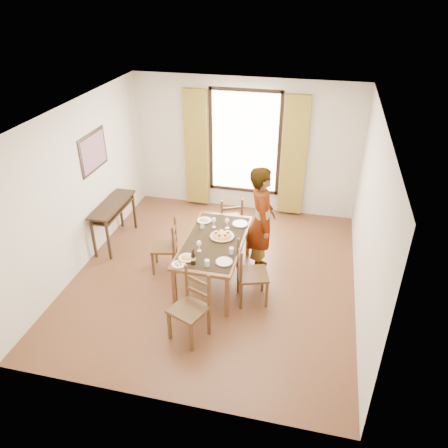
% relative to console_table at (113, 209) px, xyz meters
% --- Properties ---
extents(ground, '(5.00, 5.00, 0.00)m').
position_rel_console_table_xyz_m(ground, '(2.03, -0.60, -0.68)').
color(ground, '#4B2E17').
rests_on(ground, ground).
extents(room_shell, '(4.60, 5.10, 2.74)m').
position_rel_console_table_xyz_m(room_shell, '(2.03, -0.47, 0.86)').
color(room_shell, beige).
rests_on(room_shell, ground).
extents(console_table, '(0.38, 1.20, 0.80)m').
position_rel_console_table_xyz_m(console_table, '(0.00, 0.00, 0.00)').
color(console_table, black).
rests_on(console_table, ground).
extents(dining_table, '(0.91, 1.76, 0.76)m').
position_rel_console_table_xyz_m(dining_table, '(2.05, -0.69, 0.00)').
color(dining_table, brown).
rests_on(dining_table, ground).
extents(chair_west, '(0.48, 0.48, 0.91)m').
position_rel_console_table_xyz_m(chair_west, '(1.20, -0.59, -0.26)').
color(chair_west, '#4E2F1A').
rests_on(chair_west, ground).
extents(chair_north, '(0.55, 0.55, 0.95)m').
position_rel_console_table_xyz_m(chair_north, '(2.05, 0.48, -0.24)').
color(chair_north, '#4E2F1A').
rests_on(chair_north, ground).
extents(chair_south, '(0.58, 0.58, 1.01)m').
position_rel_console_table_xyz_m(chair_south, '(2.05, -1.99, -0.22)').
color(chair_south, '#4E2F1A').
rests_on(chair_south, ground).
extents(chair_east, '(0.56, 0.56, 1.00)m').
position_rel_console_table_xyz_m(chair_east, '(2.70, -1.07, -0.22)').
color(chair_east, '#4E2F1A').
rests_on(chair_east, ground).
extents(man, '(0.85, 0.70, 1.86)m').
position_rel_console_table_xyz_m(man, '(2.72, -0.26, 0.25)').
color(man, '#999BA1').
rests_on(man, ground).
extents(plate_sw, '(0.27, 0.27, 0.05)m').
position_rel_console_table_xyz_m(plate_sw, '(1.79, -1.28, 0.10)').
color(plate_sw, silver).
rests_on(plate_sw, dining_table).
extents(plate_se, '(0.27, 0.27, 0.05)m').
position_rel_console_table_xyz_m(plate_se, '(2.34, -1.25, 0.10)').
color(plate_se, silver).
rests_on(plate_se, dining_table).
extents(plate_nw, '(0.27, 0.27, 0.05)m').
position_rel_console_table_xyz_m(plate_nw, '(1.74, -0.16, 0.10)').
color(plate_nw, silver).
rests_on(plate_nw, dining_table).
extents(plate_ne, '(0.27, 0.27, 0.05)m').
position_rel_console_table_xyz_m(plate_ne, '(2.35, -0.13, 0.10)').
color(plate_ne, silver).
rests_on(plate_ne, dining_table).
extents(pasta_platter, '(0.40, 0.40, 0.10)m').
position_rel_console_table_xyz_m(pasta_platter, '(2.15, -0.58, 0.12)').
color(pasta_platter, orange).
rests_on(pasta_platter, dining_table).
extents(caprese_plate, '(0.20, 0.20, 0.04)m').
position_rel_console_table_xyz_m(caprese_plate, '(1.72, -1.45, 0.09)').
color(caprese_plate, silver).
rests_on(caprese_plate, dining_table).
extents(wine_glass_a, '(0.08, 0.08, 0.18)m').
position_rel_console_table_xyz_m(wine_glass_a, '(1.91, -1.04, 0.16)').
color(wine_glass_a, white).
rests_on(wine_glass_a, dining_table).
extents(wine_glass_b, '(0.08, 0.08, 0.18)m').
position_rel_console_table_xyz_m(wine_glass_b, '(2.17, -0.30, 0.16)').
color(wine_glass_b, white).
rests_on(wine_glass_b, dining_table).
extents(wine_glass_c, '(0.08, 0.08, 0.18)m').
position_rel_console_table_xyz_m(wine_glass_c, '(1.95, -0.32, 0.16)').
color(wine_glass_c, white).
rests_on(wine_glass_c, dining_table).
extents(tumbler_a, '(0.07, 0.07, 0.10)m').
position_rel_console_table_xyz_m(tumbler_a, '(2.39, -1.00, 0.12)').
color(tumbler_a, silver).
rests_on(tumbler_a, dining_table).
extents(tumbler_b, '(0.07, 0.07, 0.10)m').
position_rel_console_table_xyz_m(tumbler_b, '(1.77, -0.38, 0.12)').
color(tumbler_b, silver).
rests_on(tumbler_b, dining_table).
extents(tumbler_c, '(0.07, 0.07, 0.10)m').
position_rel_console_table_xyz_m(tumbler_c, '(2.12, -1.38, 0.12)').
color(tumbler_c, silver).
rests_on(tumbler_c, dining_table).
extents(wine_bottle, '(0.07, 0.07, 0.25)m').
position_rel_console_table_xyz_m(wine_bottle, '(1.92, -1.39, 0.20)').
color(wine_bottle, black).
rests_on(wine_bottle, dining_table).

